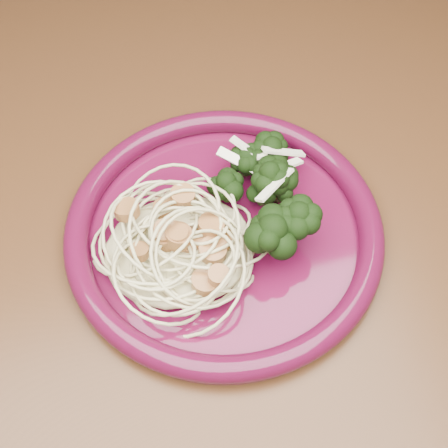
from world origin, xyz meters
The scene contains 6 objects.
dining_table centered at (0.00, 0.00, 0.65)m, with size 1.20×0.80×0.75m.
dinner_plate centered at (0.01, -0.01, 0.76)m, with size 0.33×0.33×0.02m.
spaghetti_pile centered at (-0.03, -0.02, 0.77)m, with size 0.13×0.11×0.03m, color beige.
scallop_cluster centered at (-0.03, -0.02, 0.80)m, with size 0.11×0.11×0.04m, color #A66F3C, non-canonical shape.
broccoli_pile centered at (0.06, 0.00, 0.78)m, with size 0.08×0.14×0.05m, color black.
onion_garnish centered at (0.06, 0.00, 0.81)m, with size 0.06×0.09×0.05m, color white, non-canonical shape.
Camera 1 is at (-0.08, -0.30, 1.21)m, focal length 50.00 mm.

